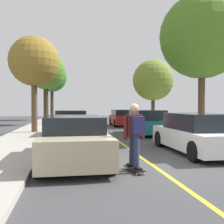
% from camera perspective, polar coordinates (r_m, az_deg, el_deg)
% --- Properties ---
extents(ground, '(80.00, 80.00, 0.00)m').
position_cam_1_polar(ground, '(7.67, 9.18, -11.44)').
color(ground, '#424244').
extents(center_line, '(0.12, 39.20, 0.01)m').
position_cam_1_polar(center_line, '(11.47, 2.87, -7.17)').
color(center_line, gold).
rests_on(center_line, ground).
extents(parked_car_left_nearest, '(2.00, 4.57, 1.38)m').
position_cam_1_polar(parked_car_left_nearest, '(8.22, -8.05, -5.75)').
color(parked_car_left_nearest, '#BCAD89').
rests_on(parked_car_left_nearest, ground).
extents(parked_car_left_near, '(2.00, 4.74, 1.45)m').
position_cam_1_polar(parked_car_left_near, '(15.19, -8.51, -2.47)').
color(parked_car_left_near, maroon).
rests_on(parked_car_left_near, ground).
extents(parked_car_right_nearest, '(1.90, 4.58, 1.42)m').
position_cam_1_polar(parked_car_right_nearest, '(10.28, 17.34, -4.35)').
color(parked_car_right_nearest, white).
rests_on(parked_car_right_nearest, ground).
extents(parked_car_right_near, '(1.96, 4.34, 1.45)m').
position_cam_1_polar(parked_car_right_near, '(16.23, 7.25, -2.22)').
color(parked_car_right_near, '#196066').
rests_on(parked_car_right_near, ground).
extents(parked_car_right_far, '(2.00, 4.14, 1.38)m').
position_cam_1_polar(parked_car_right_far, '(23.17, 2.29, -1.22)').
color(parked_car_right_far, maroon).
rests_on(parked_car_right_far, ground).
extents(street_tree_left_nearest, '(2.98, 2.98, 5.73)m').
position_cam_1_polar(street_tree_left_nearest, '(17.07, -16.07, 10.13)').
color(street_tree_left_nearest, brown).
rests_on(street_tree_left_nearest, sidewalk_left).
extents(street_tree_left_near, '(3.44, 3.44, 6.49)m').
position_cam_1_polar(street_tree_left_near, '(25.34, -13.75, 8.42)').
color(street_tree_left_near, '#3D2D1E').
rests_on(street_tree_left_near, sidewalk_left).
extents(street_tree_left_far, '(3.62, 3.62, 6.91)m').
position_cam_1_polar(street_tree_left_far, '(34.12, -12.53, 7.14)').
color(street_tree_left_far, '#3D2D1E').
rests_on(street_tree_left_far, sidewalk_left).
extents(street_tree_right_nearest, '(4.31, 4.31, 7.27)m').
position_cam_1_polar(street_tree_right_nearest, '(15.09, 18.40, 14.80)').
color(street_tree_right_nearest, '#4C3823').
rests_on(street_tree_right_nearest, sidewalk_right).
extents(street_tree_right_near, '(3.30, 3.30, 5.29)m').
position_cam_1_polar(street_tree_right_near, '(22.29, 8.64, 6.59)').
color(street_tree_right_near, '#3D2D1E').
rests_on(street_tree_right_near, sidewalk_right).
extents(skateboard, '(0.40, 0.87, 0.10)m').
position_cam_1_polar(skateboard, '(7.09, 4.67, -11.76)').
color(skateboard, black).
rests_on(skateboard, ground).
extents(skateboarder, '(0.59, 0.70, 1.64)m').
position_cam_1_polar(skateboarder, '(6.91, 4.82, -4.14)').
color(skateboarder, black).
rests_on(skateboarder, skateboard).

